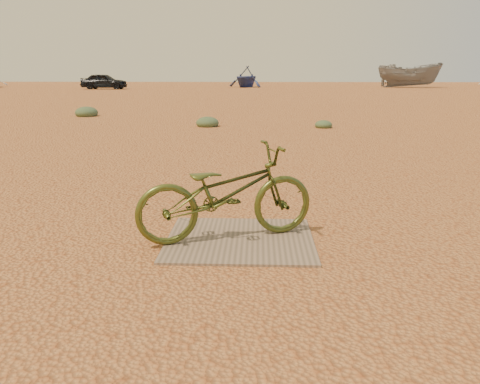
{
  "coord_description": "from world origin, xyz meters",
  "views": [
    {
      "loc": [
        -0.18,
        -4.45,
        1.54
      ],
      "look_at": [
        -0.34,
        -0.36,
        0.47
      ],
      "focal_mm": 35.0,
      "sensor_mm": 36.0,
      "label": 1
    }
  ],
  "objects_px": {
    "bicycle": "(226,193)",
    "car": "(104,81)",
    "plywood_board": "(240,239)",
    "boat_mid_right": "(410,75)",
    "boat_far_left": "(246,76)"
  },
  "relations": [
    {
      "from": "bicycle",
      "to": "plywood_board",
      "type": "bearing_deg",
      "value": -112.07
    },
    {
      "from": "plywood_board",
      "to": "boat_mid_right",
      "type": "height_order",
      "value": "boat_mid_right"
    },
    {
      "from": "bicycle",
      "to": "car",
      "type": "height_order",
      "value": "car"
    },
    {
      "from": "plywood_board",
      "to": "boat_mid_right",
      "type": "distance_m",
      "value": 42.6
    },
    {
      "from": "bicycle",
      "to": "car",
      "type": "xyz_separation_m",
      "value": [
        -12.56,
        35.39,
        0.18
      ]
    },
    {
      "from": "boat_far_left",
      "to": "bicycle",
      "type": "bearing_deg",
      "value": -63.5
    },
    {
      "from": "plywood_board",
      "to": "boat_far_left",
      "type": "relative_size",
      "value": 0.37
    },
    {
      "from": "boat_mid_right",
      "to": "car",
      "type": "bearing_deg",
      "value": 104.89
    },
    {
      "from": "car",
      "to": "boat_mid_right",
      "type": "distance_m",
      "value": 27.03
    },
    {
      "from": "boat_far_left",
      "to": "plywood_board",
      "type": "bearing_deg",
      "value": -63.32
    },
    {
      "from": "plywood_board",
      "to": "car",
      "type": "bearing_deg",
      "value": 109.72
    },
    {
      "from": "plywood_board",
      "to": "bicycle",
      "type": "xyz_separation_m",
      "value": [
        -0.13,
        0.01,
        0.45
      ]
    },
    {
      "from": "boat_mid_right",
      "to": "bicycle",
      "type": "bearing_deg",
      "value": 165.32
    },
    {
      "from": "plywood_board",
      "to": "bicycle",
      "type": "height_order",
      "value": "bicycle"
    },
    {
      "from": "boat_mid_right",
      "to": "plywood_board",
      "type": "bearing_deg",
      "value": 165.49
    }
  ]
}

